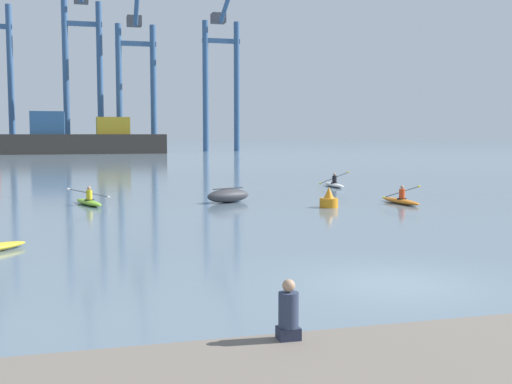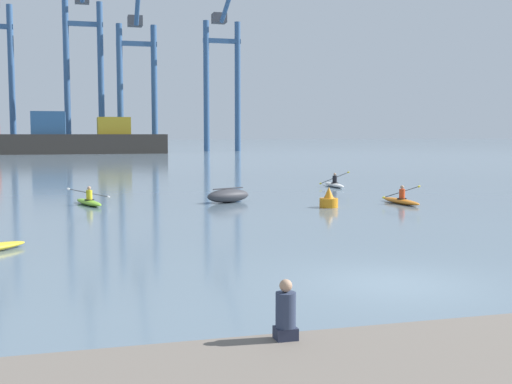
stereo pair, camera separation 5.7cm
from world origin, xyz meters
The scene contains 11 objects.
ground_plane centered at (0.00, 0.00, 0.00)m, with size 800.00×800.00×0.00m, color slate.
container_barge centered at (-11.79, 108.65, 2.56)m, with size 41.35×8.72×7.52m.
gantry_crane_west_mid centered at (-5.20, 119.86, 19.74)m, with size 7.73×21.59×38.51m.
gantry_crane_east_mid centered at (4.86, 116.49, 17.48)m, with size 7.87×17.81×37.82m.
gantry_crane_east centered at (22.28, 118.01, 17.76)m, with size 7.79×18.65×34.00m.
capsized_dinghy centered at (0.40, 19.16, 0.35)m, with size 2.82×2.10×0.76m.
channel_buoy centered at (4.59, 15.57, 0.36)m, with size 0.90×0.90×1.00m.
kayak_white centered at (9.59, 27.00, 0.17)m, with size 2.18×3.42×1.06m.
kayak_lime centered at (-6.66, 19.82, 0.17)m, with size 2.15×3.43×0.95m.
kayak_orange centered at (8.80, 16.14, 0.17)m, with size 2.24×3.42×0.95m.
seated_onlooker centered at (-4.36, -5.01, 0.97)m, with size 0.32×0.30×0.90m.
Camera 2 is at (-7.28, -13.88, 3.58)m, focal length 45.72 mm.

